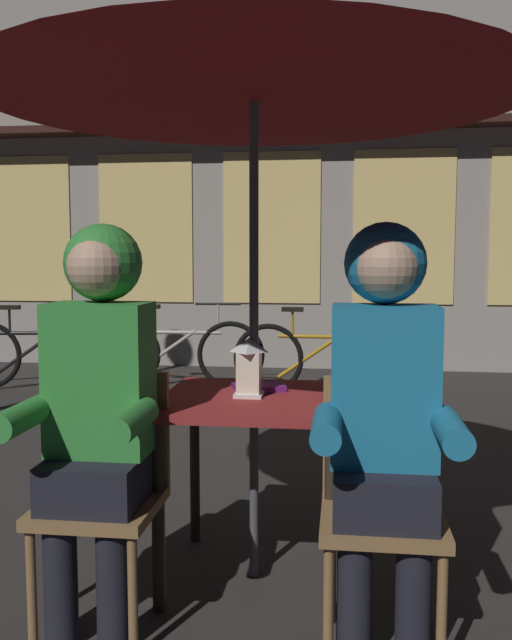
% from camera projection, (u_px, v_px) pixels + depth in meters
% --- Properties ---
extents(ground_plane, '(60.00, 60.00, 0.00)m').
position_uv_depth(ground_plane, '(254.00, 575.00, 2.75)').
color(ground_plane, '#2D2B28').
extents(cafe_table, '(0.72, 0.72, 0.74)m').
position_uv_depth(cafe_table, '(254.00, 421.00, 2.69)').
color(cafe_table, maroon).
rests_on(cafe_table, ground_plane).
extents(patio_umbrella, '(2.10, 2.10, 2.31)m').
position_uv_depth(patio_umbrella, '(254.00, 50.00, 2.55)').
color(patio_umbrella, '#4C4C51').
rests_on(patio_umbrella, ground_plane).
extents(lantern, '(0.11, 0.11, 0.23)m').
position_uv_depth(lantern, '(249.00, 366.00, 2.65)').
color(lantern, white).
rests_on(lantern, cafe_table).
extents(chair_left, '(0.40, 0.40, 0.87)m').
position_uv_depth(chair_left, '(106.00, 483.00, 2.40)').
color(chair_left, olive).
rests_on(chair_left, ground_plane).
extents(chair_right, '(0.40, 0.40, 0.87)m').
position_uv_depth(chair_right, '(382.00, 495.00, 2.28)').
color(chair_right, olive).
rests_on(chair_right, ground_plane).
extents(person_left_hooded, '(0.45, 0.56, 1.40)m').
position_uv_depth(person_left_hooded, '(98.00, 386.00, 2.31)').
color(person_left_hooded, black).
rests_on(person_left_hooded, ground_plane).
extents(person_right_hooded, '(0.45, 0.56, 1.40)m').
position_uv_depth(person_right_hooded, '(384.00, 394.00, 2.19)').
color(person_right_hooded, black).
rests_on(person_right_hooded, ground_plane).
extents(shopfront_building, '(10.00, 0.93, 6.20)m').
position_uv_depth(shopfront_building, '(339.00, 97.00, 7.75)').
color(shopfront_building, '#9E9389').
rests_on(shopfront_building, ground_plane).
extents(bicycle_nearest, '(1.67, 0.31, 0.84)m').
position_uv_depth(bicycle_nearest, '(40.00, 353.00, 6.57)').
color(bicycle_nearest, black).
rests_on(bicycle_nearest, ground_plane).
extents(bicycle_second, '(1.68, 0.10, 0.84)m').
position_uv_depth(bicycle_second, '(179.00, 352.00, 6.63)').
color(bicycle_second, black).
rests_on(bicycle_second, ground_plane).
extents(bicycle_third, '(1.68, 0.08, 0.84)m').
position_uv_depth(bicycle_third, '(323.00, 358.00, 6.28)').
color(bicycle_third, black).
rests_on(bicycle_third, ground_plane).
extents(book, '(0.24, 0.20, 0.02)m').
position_uv_depth(book, '(259.00, 387.00, 2.79)').
color(book, '#661E7A').
rests_on(book, cafe_table).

